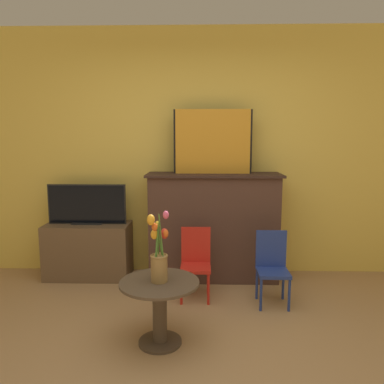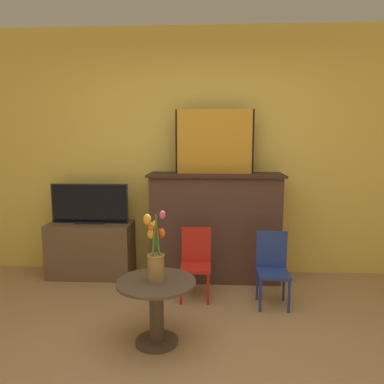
% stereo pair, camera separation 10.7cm
% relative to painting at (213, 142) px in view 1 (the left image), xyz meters
% --- Properties ---
extents(wall_back, '(8.00, 0.06, 2.70)m').
position_rel_painting_xyz_m(wall_back, '(-0.17, 0.24, -0.13)').
color(wall_back, '#EAC651').
rests_on(wall_back, ground).
extents(fireplace_mantel, '(1.42, 0.47, 1.14)m').
position_rel_painting_xyz_m(fireplace_mantel, '(0.02, -0.01, -0.89)').
color(fireplace_mantel, '#4C3328').
rests_on(fireplace_mantel, ground).
extents(painting, '(0.82, 0.03, 0.67)m').
position_rel_painting_xyz_m(painting, '(0.00, 0.00, 0.00)').
color(painting, black).
rests_on(painting, fireplace_mantel).
extents(tv_stand, '(0.90, 0.42, 0.59)m').
position_rel_painting_xyz_m(tv_stand, '(-1.35, -0.02, -1.18)').
color(tv_stand, brown).
rests_on(tv_stand, ground).
extents(tv_monitor, '(0.84, 0.12, 0.43)m').
position_rel_painting_xyz_m(tv_monitor, '(-1.35, -0.01, -0.68)').
color(tv_monitor, black).
rests_on(tv_monitor, tv_stand).
extents(chair_red, '(0.28, 0.28, 0.67)m').
position_rel_painting_xyz_m(chair_red, '(-0.17, -0.51, -1.11)').
color(chair_red, red).
rests_on(chair_red, ground).
extents(chair_blue, '(0.28, 0.28, 0.67)m').
position_rel_painting_xyz_m(chair_blue, '(0.54, -0.63, -1.11)').
color(chair_blue, navy).
rests_on(chair_blue, ground).
extents(side_table, '(0.59, 0.59, 0.48)m').
position_rel_painting_xyz_m(side_table, '(-0.42, -1.35, -1.16)').
color(side_table, '#4C3D2D').
rests_on(side_table, ground).
extents(vase_tulips, '(0.15, 0.21, 0.53)m').
position_rel_painting_xyz_m(vase_tulips, '(-0.42, -1.35, -0.81)').
color(vase_tulips, olive).
rests_on(vase_tulips, side_table).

